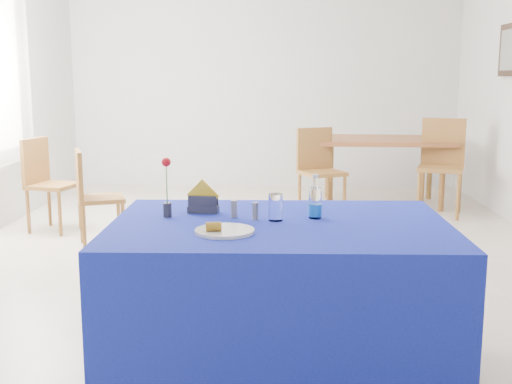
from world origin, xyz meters
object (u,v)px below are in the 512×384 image
(blue_table, at_px, (279,298))
(chair_bg_left, at_px, (318,165))
(plate, at_px, (225,231))
(chair_win_b, at_px, (45,178))
(oak_table, at_px, (383,145))
(chair_win_a, at_px, (91,191))
(water_bottle, at_px, (315,204))
(chair_bg_right, at_px, (442,159))

(blue_table, relative_size, chair_bg_left, 1.76)
(plate, height_order, chair_bg_left, chair_bg_left)
(blue_table, distance_m, chair_bg_left, 3.76)
(chair_bg_left, relative_size, chair_win_b, 1.04)
(oak_table, bearing_deg, chair_win_a, -145.25)
(water_bottle, relative_size, oak_table, 0.14)
(chair_bg_right, height_order, chair_win_a, chair_bg_right)
(plate, bearing_deg, chair_win_a, 117.32)
(plate, distance_m, chair_win_b, 3.68)
(blue_table, bearing_deg, oak_table, 74.05)
(chair_bg_left, bearing_deg, chair_win_b, 173.77)
(oak_table, bearing_deg, plate, -108.12)
(plate, height_order, chair_win_b, chair_win_b)
(blue_table, distance_m, chair_bg_right, 4.16)
(oak_table, xyz_separation_m, chair_bg_right, (0.53, -0.50, -0.10))
(chair_bg_right, relative_size, chair_win_a, 1.21)
(plate, distance_m, chair_bg_left, 4.01)
(chair_win_a, bearing_deg, chair_bg_right, -86.88)
(oak_table, height_order, chair_bg_left, chair_bg_left)
(blue_table, xyz_separation_m, chair_bg_left, (0.46, 3.73, 0.14))
(blue_table, bearing_deg, chair_win_b, 126.52)
(blue_table, bearing_deg, plate, -139.22)
(blue_table, height_order, chair_win_a, chair_win_a)
(chair_win_b, bearing_deg, chair_win_a, -119.24)
(chair_win_b, bearing_deg, chair_bg_right, -62.83)
(water_bottle, xyz_separation_m, chair_win_b, (-2.33, 2.82, -0.33))
(blue_table, height_order, oak_table, blue_table)
(oak_table, relative_size, chair_win_b, 1.74)
(plate, height_order, chair_win_a, chair_win_a)
(blue_table, distance_m, oak_table, 4.45)
(oak_table, bearing_deg, blue_table, -105.95)
(chair_bg_right, xyz_separation_m, chair_win_a, (-3.32, -1.43, -0.10))
(blue_table, relative_size, chair_win_a, 1.92)
(chair_win_a, bearing_deg, blue_table, -166.37)
(water_bottle, bearing_deg, chair_win_b, 129.59)
(chair_bg_right, bearing_deg, chair_win_a, -138.48)
(plate, height_order, chair_bg_right, chair_bg_right)
(chair_win_a, bearing_deg, chair_win_b, 25.65)
(chair_bg_right, bearing_deg, chair_bg_left, -160.21)
(chair_win_b, bearing_deg, plate, -133.61)
(chair_win_b, bearing_deg, water_bottle, -125.46)
(water_bottle, distance_m, chair_bg_left, 3.66)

